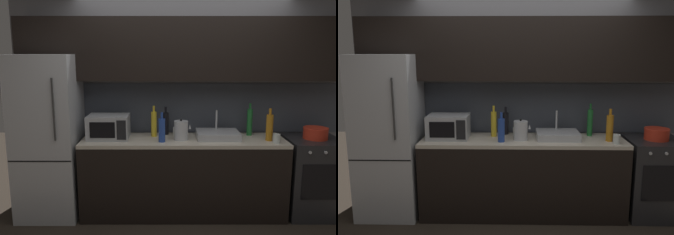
{
  "view_description": "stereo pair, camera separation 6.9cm",
  "coord_description": "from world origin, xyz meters",
  "views": [
    {
      "loc": [
        -0.17,
        -2.94,
        1.88
      ],
      "look_at": [
        -0.19,
        0.9,
        1.15
      ],
      "focal_mm": 37.17,
      "sensor_mm": 36.0,
      "label": 1
    },
    {
      "loc": [
        -0.11,
        -2.93,
        1.88
      ],
      "look_at": [
        -0.19,
        0.9,
        1.15
      ],
      "focal_mm": 37.17,
      "sensor_mm": 36.0,
      "label": 2
    }
  ],
  "objects": [
    {
      "name": "back_wall",
      "position": [
        0.0,
        1.2,
        1.55
      ],
      "size": [
        4.04,
        0.44,
        2.5
      ],
      "color": "slate",
      "rests_on": "ground"
    },
    {
      "name": "counter_run",
      "position": [
        0.0,
        0.9,
        0.45
      ],
      "size": [
        2.3,
        0.6,
        0.9
      ],
      "color": "black",
      "rests_on": "ground"
    },
    {
      "name": "refrigerator",
      "position": [
        -1.53,
        0.9,
        0.92
      ],
      "size": [
        0.68,
        0.69,
        1.85
      ],
      "color": "#B7BABF",
      "rests_on": "ground"
    },
    {
      "name": "oven_range",
      "position": [
        1.49,
        0.9,
        0.45
      ],
      "size": [
        0.6,
        0.62,
        0.9
      ],
      "color": "#232326",
      "rests_on": "ground"
    },
    {
      "name": "microwave",
      "position": [
        -0.85,
        0.92,
        1.04
      ],
      "size": [
        0.46,
        0.35,
        0.27
      ],
      "color": "#A8AAAF",
      "rests_on": "counter_run"
    },
    {
      "name": "sink_basin",
      "position": [
        0.39,
        0.93,
        0.94
      ],
      "size": [
        0.48,
        0.38,
        0.3
      ],
      "color": "#ADAFB5",
      "rests_on": "counter_run"
    },
    {
      "name": "kettle",
      "position": [
        -0.03,
        0.85,
        1.01
      ],
      "size": [
        0.19,
        0.16,
        0.24
      ],
      "color": "#B7BABF",
      "rests_on": "counter_run"
    },
    {
      "name": "wine_bottle_yellow",
      "position": [
        -0.34,
        1.02,
        1.05
      ],
      "size": [
        0.07,
        0.07,
        0.36
      ],
      "color": "gold",
      "rests_on": "counter_run"
    },
    {
      "name": "wine_bottle_dark",
      "position": [
        -0.2,
        1.12,
        1.04
      ],
      "size": [
        0.07,
        0.07,
        0.33
      ],
      "color": "black",
      "rests_on": "counter_run"
    },
    {
      "name": "wine_bottle_amber",
      "position": [
        0.95,
        0.82,
        1.05
      ],
      "size": [
        0.08,
        0.08,
        0.36
      ],
      "color": "#B27019",
      "rests_on": "counter_run"
    },
    {
      "name": "wine_bottle_blue",
      "position": [
        -0.24,
        0.76,
        1.04
      ],
      "size": [
        0.07,
        0.07,
        0.33
      ],
      "color": "#234299",
      "rests_on": "counter_run"
    },
    {
      "name": "wine_bottle_green",
      "position": [
        0.79,
        1.07,
        1.06
      ],
      "size": [
        0.06,
        0.06,
        0.38
      ],
      "color": "#1E6B2D",
      "rests_on": "counter_run"
    },
    {
      "name": "mug_white",
      "position": [
        -0.08,
        1.06,
        0.95
      ],
      "size": [
        0.08,
        0.08,
        0.1
      ],
      "primitive_type": "cylinder",
      "color": "silver",
      "rests_on": "counter_run"
    },
    {
      "name": "mug_clear",
      "position": [
        1.0,
        0.71,
        0.95
      ],
      "size": [
        0.07,
        0.07,
        0.1
      ],
      "primitive_type": "cylinder",
      "color": "silver",
      "rests_on": "counter_run"
    },
    {
      "name": "cooking_pot",
      "position": [
        1.5,
        0.9,
        0.96
      ],
      "size": [
        0.27,
        0.27,
        0.13
      ],
      "color": "red",
      "rests_on": "oven_range"
    }
  ]
}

